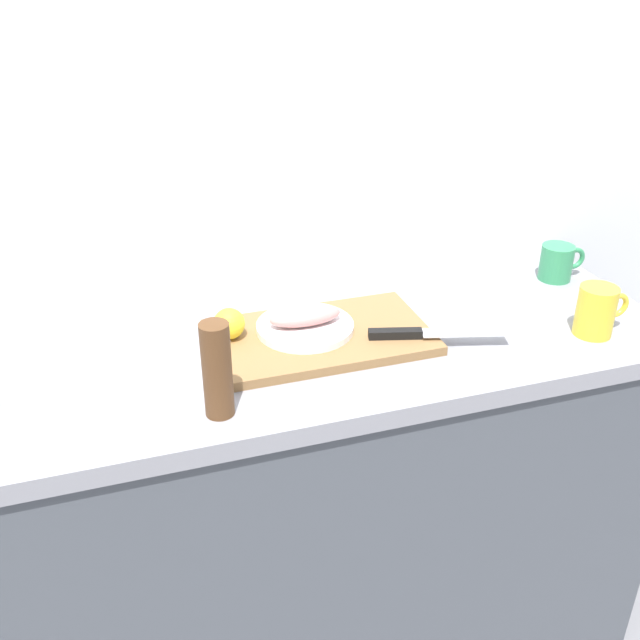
# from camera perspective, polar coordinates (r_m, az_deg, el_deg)

# --- Properties ---
(back_wall) EXTENTS (3.20, 0.05, 2.50)m
(back_wall) POSITION_cam_1_polar(r_m,az_deg,el_deg) (1.65, -12.30, 13.47)
(back_wall) COLOR white
(back_wall) RESTS_ON ground_plane
(kitchen_counter) EXTENTS (2.00, 0.60, 0.90)m
(kitchen_counter) POSITION_cam_1_polar(r_m,az_deg,el_deg) (1.75, -8.25, -15.52)
(kitchen_counter) COLOR #4C5159
(kitchen_counter) RESTS_ON ground_plane
(cutting_board) EXTENTS (0.45, 0.27, 0.02)m
(cutting_board) POSITION_cam_1_polar(r_m,az_deg,el_deg) (1.50, 0.00, -1.35)
(cutting_board) COLOR olive
(cutting_board) RESTS_ON kitchen_counter
(white_plate) EXTENTS (0.20, 0.20, 0.01)m
(white_plate) POSITION_cam_1_polar(r_m,az_deg,el_deg) (1.50, -1.17, -0.57)
(white_plate) COLOR white
(white_plate) RESTS_ON cutting_board
(fish_fillet) EXTENTS (0.15, 0.06, 0.04)m
(fish_fillet) POSITION_cam_1_polar(r_m,az_deg,el_deg) (1.49, -1.18, 0.29)
(fish_fillet) COLOR tan
(fish_fillet) RESTS_ON white_plate
(chef_knife) EXTENTS (0.29, 0.10, 0.02)m
(chef_knife) POSITION_cam_1_polar(r_m,az_deg,el_deg) (1.49, 7.98, -1.04)
(chef_knife) COLOR silver
(chef_knife) RESTS_ON cutting_board
(lemon_0) EXTENTS (0.06, 0.06, 0.06)m
(lemon_0) POSITION_cam_1_polar(r_m,az_deg,el_deg) (1.47, -7.18, -0.28)
(lemon_0) COLOR yellow
(lemon_0) RESTS_ON cutting_board
(coffee_mug_0) EXTENTS (0.12, 0.08, 0.11)m
(coffee_mug_0) POSITION_cam_1_polar(r_m,az_deg,el_deg) (1.62, 20.99, 0.69)
(coffee_mug_0) COLOR yellow
(coffee_mug_0) RESTS_ON kitchen_counter
(coffee_mug_2) EXTENTS (0.12, 0.08, 0.09)m
(coffee_mug_2) POSITION_cam_1_polar(r_m,az_deg,el_deg) (1.86, 18.22, 4.35)
(coffee_mug_2) COLOR #338C59
(coffee_mug_2) RESTS_ON kitchen_counter
(pepper_mill) EXTENTS (0.05, 0.05, 0.18)m
(pepper_mill) POSITION_cam_1_polar(r_m,az_deg,el_deg) (1.25, -8.09, -3.93)
(pepper_mill) COLOR brown
(pepper_mill) RESTS_ON kitchen_counter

